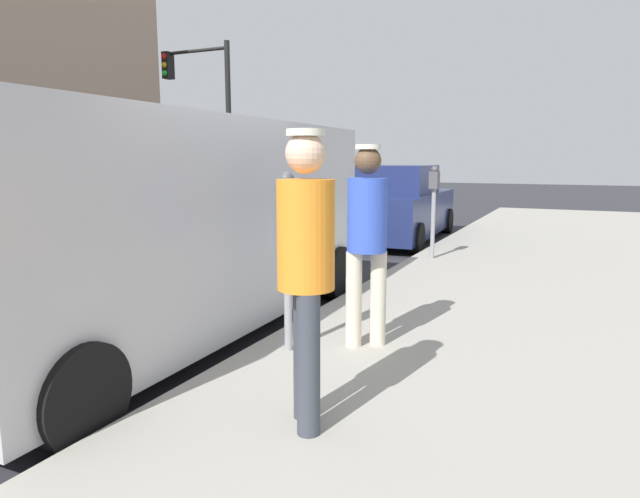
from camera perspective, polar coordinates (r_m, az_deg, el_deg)
The scene contains 9 objects.
ground_plane at distance 5.51m, azimuth -16.88°, elevation -9.96°, with size 80.00×80.00×0.00m, color #2D2D33.
sidewalk_slab at distance 4.17m, azimuth 23.25°, elevation -15.52°, with size 5.00×32.00×0.15m, color #9E998E.
parking_meter_near at distance 4.61m, azimuth -3.37°, elevation 1.86°, with size 0.14×0.18×1.52m.
parking_meter_far at distance 9.27m, azimuth 11.64°, elevation 5.36°, with size 0.14×0.18×1.52m.
pedestrian_in_blue at distance 4.75m, azimuth 4.85°, elevation 1.72°, with size 0.34×0.34×1.74m.
pedestrian_in_orange at distance 3.25m, azimuth -1.46°, elevation -1.14°, with size 0.34×0.34×1.79m.
parked_van at distance 5.71m, azimuth -15.29°, elevation 2.69°, with size 2.23×5.25×2.15m.
parked_sedan_ahead at distance 12.35m, azimuth 7.70°, elevation 4.35°, with size 2.13×4.48×1.65m.
traffic_light_corner at distance 17.64m, azimuth -11.78°, elevation 14.67°, with size 2.48×0.42×5.20m.
Camera 1 is at (3.55, -3.82, 1.77)m, focal length 31.08 mm.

